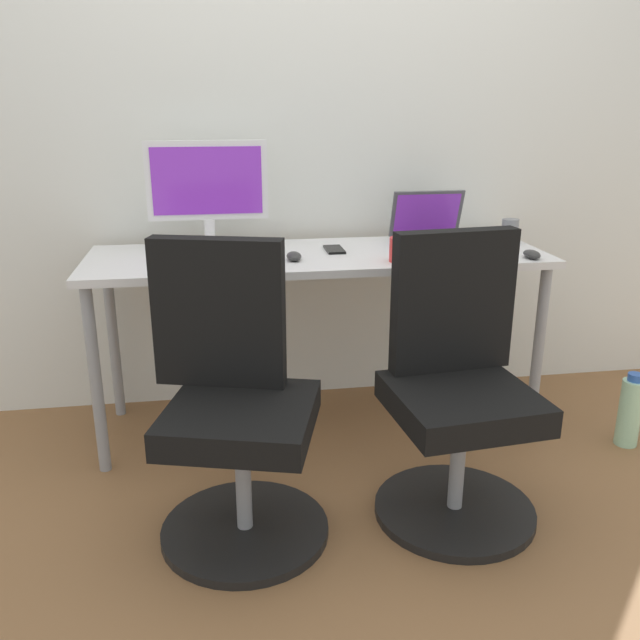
{
  "coord_description": "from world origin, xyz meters",
  "views": [
    {
      "loc": [
        -0.41,
        -2.59,
        1.34
      ],
      "look_at": [
        0.0,
        -0.05,
        0.49
      ],
      "focal_mm": 37.58,
      "sensor_mm": 36.0,
      "label": 1
    }
  ],
  "objects_px": {
    "office_chair_left": "(234,408)",
    "open_laptop": "(432,232)",
    "water_bottle_on_floor": "(630,411)",
    "desktop_monitor": "(207,187)",
    "coffee_mug": "(400,250)",
    "office_chair_right": "(457,392)"
  },
  "relations": [
    {
      "from": "water_bottle_on_floor",
      "to": "open_laptop",
      "type": "xyz_separation_m",
      "value": [
        -0.72,
        0.46,
        0.66
      ]
    },
    {
      "from": "office_chair_left",
      "to": "water_bottle_on_floor",
      "type": "bearing_deg",
      "value": 10.46
    },
    {
      "from": "open_laptop",
      "to": "office_chair_left",
      "type": "bearing_deg",
      "value": -139.14
    },
    {
      "from": "coffee_mug",
      "to": "open_laptop",
      "type": "bearing_deg",
      "value": 52.17
    },
    {
      "from": "office_chair_left",
      "to": "office_chair_right",
      "type": "distance_m",
      "value": 0.73
    },
    {
      "from": "office_chair_left",
      "to": "open_laptop",
      "type": "relative_size",
      "value": 3.03
    },
    {
      "from": "desktop_monitor",
      "to": "coffee_mug",
      "type": "bearing_deg",
      "value": -25.9
    },
    {
      "from": "office_chair_left",
      "to": "desktop_monitor",
      "type": "height_order",
      "value": "desktop_monitor"
    },
    {
      "from": "water_bottle_on_floor",
      "to": "coffee_mug",
      "type": "xyz_separation_m",
      "value": [
        -0.93,
        0.18,
        0.66
      ]
    },
    {
      "from": "coffee_mug",
      "to": "desktop_monitor",
      "type": "bearing_deg",
      "value": 154.1
    },
    {
      "from": "water_bottle_on_floor",
      "to": "desktop_monitor",
      "type": "distance_m",
      "value": 1.92
    },
    {
      "from": "office_chair_left",
      "to": "open_laptop",
      "type": "height_order",
      "value": "open_laptop"
    },
    {
      "from": "office_chair_right",
      "to": "open_laptop",
      "type": "xyz_separation_m",
      "value": [
        0.14,
        0.75,
        0.39
      ]
    },
    {
      "from": "office_chair_right",
      "to": "desktop_monitor",
      "type": "relative_size",
      "value": 1.96
    },
    {
      "from": "open_laptop",
      "to": "desktop_monitor",
      "type": "bearing_deg",
      "value": 176.07
    },
    {
      "from": "coffee_mug",
      "to": "office_chair_left",
      "type": "bearing_deg",
      "value": -144.07
    },
    {
      "from": "desktop_monitor",
      "to": "coffee_mug",
      "type": "relative_size",
      "value": 5.22
    },
    {
      "from": "office_chair_left",
      "to": "coffee_mug",
      "type": "xyz_separation_m",
      "value": [
        0.65,
        0.47,
        0.38
      ]
    },
    {
      "from": "open_laptop",
      "to": "office_chair_right",
      "type": "bearing_deg",
      "value": -100.47
    },
    {
      "from": "desktop_monitor",
      "to": "open_laptop",
      "type": "bearing_deg",
      "value": -3.93
    },
    {
      "from": "office_chair_right",
      "to": "coffee_mug",
      "type": "xyz_separation_m",
      "value": [
        -0.08,
        0.47,
        0.38
      ]
    },
    {
      "from": "office_chair_right",
      "to": "coffee_mug",
      "type": "distance_m",
      "value": 0.61
    }
  ]
}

